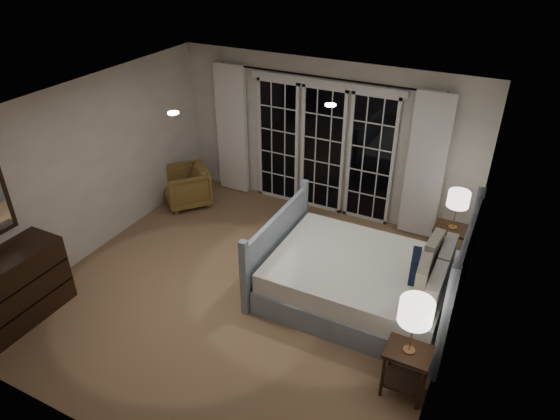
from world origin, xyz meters
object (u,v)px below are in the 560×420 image
at_px(lamp_left, 416,312).
at_px(armchair, 186,186).
at_px(nightstand_right, 450,241).
at_px(lamp_right, 458,200).
at_px(bed, 363,280).
at_px(nightstand_left, 406,365).
at_px(dresser, 12,290).

bearing_deg(lamp_left, armchair, 152.58).
xyz_separation_m(nightstand_right, lamp_right, (0.00, 0.00, 0.66)).
height_order(lamp_left, lamp_right, lamp_left).
distance_m(bed, armchair, 3.68).
bearing_deg(bed, lamp_left, -54.27).
relative_size(nightstand_left, armchair, 0.81).
relative_size(nightstand_right, lamp_left, 0.98).
relative_size(bed, nightstand_right, 3.84).
bearing_deg(armchair, nightstand_left, 14.05).
xyz_separation_m(bed, lamp_left, (0.85, -1.18, 0.75)).
bearing_deg(nightstand_right, dresser, -141.82).
height_order(lamp_left, dresser, lamp_left).
relative_size(nightstand_left, lamp_left, 0.93).
bearing_deg(nightstand_left, lamp_right, 90.61).
bearing_deg(armchair, dresser, -50.78).
xyz_separation_m(nightstand_left, lamp_right, (-0.03, 2.47, 0.68)).
xyz_separation_m(armchair, dresser, (-0.13, -3.30, 0.13)).
height_order(lamp_right, dresser, lamp_right).
distance_m(nightstand_right, armchair, 4.34).
height_order(lamp_right, armchair, lamp_right).
bearing_deg(nightstand_left, lamp_left, 90.00).
bearing_deg(nightstand_right, bed, -122.41).
distance_m(nightstand_right, lamp_right, 0.66).
xyz_separation_m(nightstand_left, armchair, (-4.36, 2.26, -0.05)).
xyz_separation_m(lamp_left, lamp_right, (-0.03, 2.47, -0.03)).
bearing_deg(bed, nightstand_left, -54.27).
xyz_separation_m(nightstand_left, nightstand_right, (-0.03, 2.47, 0.02)).
bearing_deg(lamp_right, armchair, -177.25).
xyz_separation_m(lamp_left, dresser, (-4.49, -1.04, -0.64)).
bearing_deg(dresser, lamp_right, 38.18).
xyz_separation_m(bed, lamp_right, (0.82, 1.29, 0.72)).
distance_m(bed, lamp_right, 1.69).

